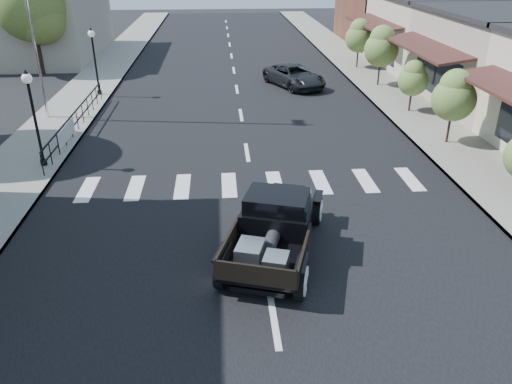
{
  "coord_description": "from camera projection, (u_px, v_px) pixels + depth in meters",
  "views": [
    {
      "loc": [
        -1.04,
        -11.59,
        7.36
      ],
      "look_at": [
        -0.06,
        1.38,
        1.0
      ],
      "focal_mm": 35.0,
      "sensor_mm": 36.0,
      "label": 1
    }
  ],
  "objects": [
    {
      "name": "low_building_left",
      "position": [
        27.0,
        22.0,
        36.66
      ],
      "size": [
        10.0,
        12.0,
        5.0
      ],
      "primitive_type": "cube",
      "color": "#A49B89",
      "rests_on": "ground"
    },
    {
      "name": "ground",
      "position": [
        262.0,
        247.0,
        13.69
      ],
      "size": [
        120.0,
        120.0,
        0.0
      ],
      "primitive_type": "plane",
      "color": "black",
      "rests_on": "ground"
    },
    {
      "name": "road",
      "position": [
        238.0,
        99.0,
        27.12
      ],
      "size": [
        14.0,
        80.0,
        0.02
      ],
      "primitive_type": "cube",
      "color": "black",
      "rests_on": "ground"
    },
    {
      "name": "big_tree_far",
      "position": [
        33.0,
        23.0,
        31.15
      ],
      "size": [
        4.35,
        4.35,
        6.39
      ],
      "primitive_type": null,
      "color": "#51632A",
      "rests_on": "ground"
    },
    {
      "name": "small_tree_b",
      "position": [
        452.0,
        108.0,
        20.04
      ],
      "size": [
        1.74,
        1.74,
        2.9
      ],
      "primitive_type": null,
      "color": "#597335",
      "rests_on": "sidewalk_right"
    },
    {
      "name": "railing",
      "position": [
        77.0,
        119.0,
        21.87
      ],
      "size": [
        0.08,
        10.0,
        1.0
      ],
      "primitive_type": null,
      "color": "black",
      "rests_on": "sidewalk_left"
    },
    {
      "name": "small_tree_d",
      "position": [
        381.0,
        57.0,
        28.65
      ],
      "size": [
        1.95,
        1.95,
        3.25
      ],
      "primitive_type": null,
      "color": "#597335",
      "rests_on": "sidewalk_right"
    },
    {
      "name": "lamp_post_c",
      "position": [
        95.0,
        62.0,
        26.67
      ],
      "size": [
        0.36,
        0.36,
        3.51
      ],
      "primitive_type": null,
      "color": "black",
      "rests_on": "sidewalk_left"
    },
    {
      "name": "hotrod_pickup",
      "position": [
        275.0,
        226.0,
        13.02
      ],
      "size": [
        3.66,
        5.39,
        1.71
      ],
      "primitive_type": null,
      "rotation": [
        0.0,
        0.0,
        -0.3
      ],
      "color": "black",
      "rests_on": "ground"
    },
    {
      "name": "road_markings",
      "position": [
        243.0,
        129.0,
        22.65
      ],
      "size": [
        12.0,
        60.0,
        0.06
      ],
      "primitive_type": null,
      "color": "silver",
      "rests_on": "ground"
    },
    {
      "name": "small_tree_e",
      "position": [
        359.0,
        44.0,
        33.02
      ],
      "size": [
        1.82,
        1.82,
        3.03
      ],
      "primitive_type": null,
      "color": "#597335",
      "rests_on": "sidewalk_right"
    },
    {
      "name": "second_car",
      "position": [
        294.0,
        76.0,
        29.23
      ],
      "size": [
        3.72,
        4.96,
        1.25
      ],
      "primitive_type": "imported",
      "rotation": [
        0.0,
        0.0,
        0.42
      ],
      "color": "black",
      "rests_on": "ground"
    },
    {
      "name": "banner",
      "position": [
        68.0,
        138.0,
        20.17
      ],
      "size": [
        0.04,
        2.2,
        0.6
      ],
      "primitive_type": null,
      "color": "silver",
      "rests_on": "sidewalk_left"
    },
    {
      "name": "lamp_post_b",
      "position": [
        35.0,
        119.0,
        17.72
      ],
      "size": [
        0.36,
        0.36,
        3.51
      ],
      "primitive_type": null,
      "color": "black",
      "rests_on": "sidewalk_left"
    },
    {
      "name": "storefront_far",
      "position": [
        457.0,
        33.0,
        33.42
      ],
      "size": [
        10.0,
        9.0,
        4.5
      ],
      "primitive_type": "cube",
      "color": "#BEB2A0",
      "rests_on": "ground"
    },
    {
      "name": "small_tree_c",
      "position": [
        412.0,
        87.0,
        24.12
      ],
      "size": [
        1.43,
        1.43,
        2.38
      ],
      "primitive_type": null,
      "color": "#597335",
      "rests_on": "sidewalk_right"
    },
    {
      "name": "far_building_right",
      "position": [
        413.0,
        0.0,
        41.87
      ],
      "size": [
        11.0,
        10.0,
        7.0
      ],
      "primitive_type": "cube",
      "color": "brown",
      "rests_on": "ground"
    },
    {
      "name": "sidewalk_right",
      "position": [
        391.0,
        94.0,
        27.67
      ],
      "size": [
        3.0,
        80.0,
        0.15
      ],
      "primitive_type": "cube",
      "color": "gray",
      "rests_on": "ground"
    },
    {
      "name": "sidewalk_left",
      "position": [
        79.0,
        101.0,
        26.52
      ],
      "size": [
        3.0,
        80.0,
        0.15
      ],
      "primitive_type": "cube",
      "color": "gray",
      "rests_on": "ground"
    }
  ]
}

